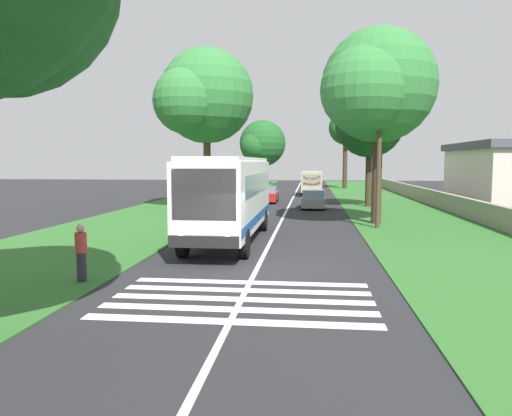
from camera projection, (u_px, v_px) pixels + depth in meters
ground at (257, 269)px, 16.41m from camera, size 160.00×160.00×0.00m
grass_verge_left at (157, 216)px, 32.15m from camera, size 120.00×8.00×0.04m
grass_verge_right at (416, 219)px, 30.35m from camera, size 120.00×8.00×0.04m
centre_line at (283, 218)px, 31.25m from camera, size 110.00×0.16×0.01m
coach_bus at (230, 193)px, 21.99m from camera, size 11.16×2.62×3.73m
zebra_crossing at (241, 299)px, 12.78m from camera, size 4.05×6.80×0.01m
trailing_car_0 at (313, 200)px, 37.76m from camera, size 4.30×1.78×1.43m
trailing_car_1 at (267, 195)px, 43.40m from camera, size 4.30×1.78×1.43m
trailing_minibus_0 at (312, 181)px, 52.49m from camera, size 6.00×2.14×2.53m
roadside_tree_left_0 at (262, 145)px, 78.08m from camera, size 8.77×7.26×10.05m
roadside_tree_left_2 at (204, 99)px, 38.12m from camera, size 8.83×7.29×12.22m
roadside_tree_right_0 at (368, 125)px, 38.65m from camera, size 6.07×5.37×9.21m
roadside_tree_right_1 at (375, 88)px, 27.47m from camera, size 7.62×6.48×10.95m
roadside_tree_right_2 at (345, 129)px, 65.33m from camera, size 5.31×4.42×10.19m
utility_pole at (379, 142)px, 25.95m from camera, size 0.24×1.40×8.82m
roadside_wall at (451, 203)px, 34.86m from camera, size 70.00×0.40×1.23m
roadside_building at (512, 173)px, 41.35m from camera, size 13.63×8.28×5.17m
pedestrian at (81, 252)px, 14.47m from camera, size 0.34×0.34×1.69m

